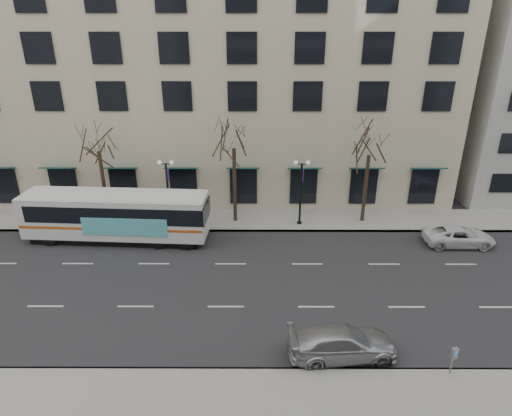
{
  "coord_description": "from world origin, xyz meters",
  "views": [
    {
      "loc": [
        1.74,
        -21.85,
        14.32
      ],
      "look_at": [
        1.65,
        2.23,
        4.0
      ],
      "focal_mm": 30.0,
      "sensor_mm": 36.0,
      "label": 1
    }
  ],
  "objects_px": {
    "silver_car": "(343,343)",
    "pay_station": "(454,355)",
    "tree_far_left": "(97,138)",
    "lamp_post_right": "(301,190)",
    "white_pickup": "(459,236)",
    "city_bus": "(117,215)",
    "lamp_post_left": "(168,190)",
    "tree_far_mid": "(234,136)",
    "tree_far_right": "(370,142)"
  },
  "relations": [
    {
      "from": "tree_far_left",
      "to": "tree_far_mid",
      "type": "relative_size",
      "value": 0.98
    },
    {
      "from": "white_pickup",
      "to": "pay_station",
      "type": "height_order",
      "value": "pay_station"
    },
    {
      "from": "tree_far_left",
      "to": "pay_station",
      "type": "xyz_separation_m",
      "value": [
        20.27,
        -16.1,
        -5.56
      ]
    },
    {
      "from": "lamp_post_left",
      "to": "city_bus",
      "type": "height_order",
      "value": "lamp_post_left"
    },
    {
      "from": "silver_car",
      "to": "pay_station",
      "type": "bearing_deg",
      "value": -110.71
    },
    {
      "from": "tree_far_right",
      "to": "lamp_post_right",
      "type": "relative_size",
      "value": 1.55
    },
    {
      "from": "tree_far_left",
      "to": "city_bus",
      "type": "distance_m",
      "value": 5.92
    },
    {
      "from": "lamp_post_right",
      "to": "white_pickup",
      "type": "height_order",
      "value": "lamp_post_right"
    },
    {
      "from": "tree_far_mid",
      "to": "pay_station",
      "type": "xyz_separation_m",
      "value": [
        10.27,
        -16.1,
        -5.77
      ]
    },
    {
      "from": "silver_car",
      "to": "city_bus",
      "type": "bearing_deg",
      "value": 44.15
    },
    {
      "from": "city_bus",
      "to": "silver_car",
      "type": "xyz_separation_m",
      "value": [
        13.93,
        -11.85,
        -1.19
      ]
    },
    {
      "from": "city_bus",
      "to": "silver_car",
      "type": "distance_m",
      "value": 18.33
    },
    {
      "from": "tree_far_left",
      "to": "white_pickup",
      "type": "bearing_deg",
      "value": -8.22
    },
    {
      "from": "tree_far_mid",
      "to": "tree_far_right",
      "type": "bearing_deg",
      "value": -0.0
    },
    {
      "from": "tree_far_left",
      "to": "lamp_post_right",
      "type": "xyz_separation_m",
      "value": [
        15.01,
        -0.6,
        -3.75
      ]
    },
    {
      "from": "lamp_post_right",
      "to": "city_bus",
      "type": "height_order",
      "value": "lamp_post_right"
    },
    {
      "from": "tree_far_mid",
      "to": "white_pickup",
      "type": "xyz_separation_m",
      "value": [
        15.93,
        -3.74,
        -6.24
      ]
    },
    {
      "from": "tree_far_left",
      "to": "silver_car",
      "type": "bearing_deg",
      "value": -43.39
    },
    {
      "from": "lamp_post_left",
      "to": "lamp_post_right",
      "type": "bearing_deg",
      "value": 0.0
    },
    {
      "from": "lamp_post_right",
      "to": "pay_station",
      "type": "bearing_deg",
      "value": -71.24
    },
    {
      "from": "tree_far_mid",
      "to": "city_bus",
      "type": "xyz_separation_m",
      "value": [
        -8.22,
        -3.01,
        -4.98
      ]
    },
    {
      "from": "tree_far_mid",
      "to": "silver_car",
      "type": "distance_m",
      "value": 17.07
    },
    {
      "from": "city_bus",
      "to": "pay_station",
      "type": "relative_size",
      "value": 9.67
    },
    {
      "from": "city_bus",
      "to": "pay_station",
      "type": "bearing_deg",
      "value": -31.93
    },
    {
      "from": "tree_far_mid",
      "to": "lamp_post_left",
      "type": "bearing_deg",
      "value": -173.15
    },
    {
      "from": "tree_far_left",
      "to": "pay_station",
      "type": "distance_m",
      "value": 26.48
    },
    {
      "from": "silver_car",
      "to": "pay_station",
      "type": "xyz_separation_m",
      "value": [
        4.56,
        -1.24,
        0.4
      ]
    },
    {
      "from": "tree_far_mid",
      "to": "silver_car",
      "type": "height_order",
      "value": "tree_far_mid"
    },
    {
      "from": "tree_far_right",
      "to": "silver_car",
      "type": "height_order",
      "value": "tree_far_right"
    },
    {
      "from": "tree_far_right",
      "to": "lamp_post_left",
      "type": "relative_size",
      "value": 1.55
    },
    {
      "from": "city_bus",
      "to": "tree_far_right",
      "type": "bearing_deg",
      "value": 12.75
    },
    {
      "from": "city_bus",
      "to": "lamp_post_left",
      "type": "bearing_deg",
      "value": 40.14
    },
    {
      "from": "lamp_post_left",
      "to": "white_pickup",
      "type": "xyz_separation_m",
      "value": [
        20.92,
        -3.14,
        -2.28
      ]
    },
    {
      "from": "tree_far_mid",
      "to": "white_pickup",
      "type": "relative_size",
      "value": 1.78
    },
    {
      "from": "lamp_post_left",
      "to": "lamp_post_right",
      "type": "distance_m",
      "value": 10.0
    },
    {
      "from": "silver_car",
      "to": "lamp_post_right",
      "type": "bearing_deg",
      "value": -2.62
    },
    {
      "from": "lamp_post_left",
      "to": "white_pickup",
      "type": "distance_m",
      "value": 21.28
    },
    {
      "from": "silver_car",
      "to": "tree_far_left",
      "type": "bearing_deg",
      "value": 41.14
    },
    {
      "from": "tree_far_left",
      "to": "pay_station",
      "type": "height_order",
      "value": "tree_far_left"
    },
    {
      "from": "silver_car",
      "to": "pay_station",
      "type": "relative_size",
      "value": 3.74
    },
    {
      "from": "lamp_post_left",
      "to": "tree_far_right",
      "type": "bearing_deg",
      "value": 2.29
    },
    {
      "from": "white_pickup",
      "to": "lamp_post_right",
      "type": "bearing_deg",
      "value": 74.55
    },
    {
      "from": "lamp_post_left",
      "to": "pay_station",
      "type": "bearing_deg",
      "value": -45.44
    },
    {
      "from": "lamp_post_left",
      "to": "silver_car",
      "type": "distance_m",
      "value": 17.97
    },
    {
      "from": "tree_far_mid",
      "to": "silver_car",
      "type": "bearing_deg",
      "value": -68.96
    },
    {
      "from": "pay_station",
      "to": "white_pickup",
      "type": "bearing_deg",
      "value": 48.67
    },
    {
      "from": "lamp_post_right",
      "to": "white_pickup",
      "type": "distance_m",
      "value": 11.59
    },
    {
      "from": "tree_far_mid",
      "to": "lamp_post_right",
      "type": "distance_m",
      "value": 6.41
    },
    {
      "from": "tree_far_left",
      "to": "lamp_post_right",
      "type": "bearing_deg",
      "value": -2.29
    },
    {
      "from": "tree_far_right",
      "to": "tree_far_mid",
      "type": "bearing_deg",
      "value": 180.0
    }
  ]
}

